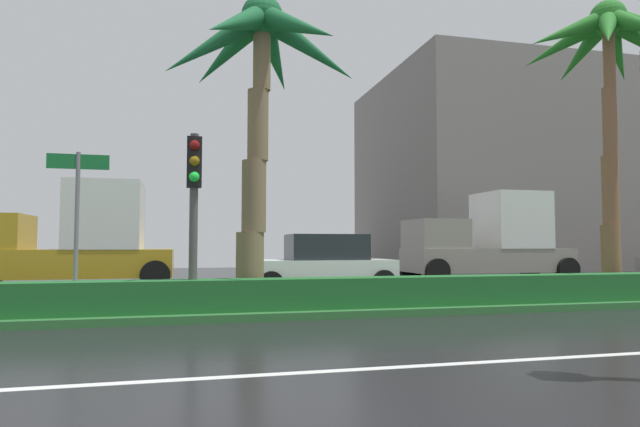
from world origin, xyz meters
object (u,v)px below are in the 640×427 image
car_in_traffic_second (323,264)px  box_truck_following (489,241)px  palm_tree_centre_left (259,70)px  street_name_sign (77,209)px  box_truck_lead (73,240)px  palm_tree_centre (609,55)px  traffic_signal_median_right (194,188)px

car_in_traffic_second → box_truck_following: 8.16m
palm_tree_centre_left → box_truck_following: 13.06m
street_name_sign → box_truck_lead: bearing=101.0°
box_truck_following → box_truck_lead: bearing=0.4°
palm_tree_centre_left → palm_tree_centre: palm_tree_centre is taller
street_name_sign → traffic_signal_median_right: bearing=-8.7°
palm_tree_centre → box_truck_following: size_ratio=1.18×
palm_tree_centre_left → traffic_signal_median_right: (-1.34, -0.86, -2.68)m
palm_tree_centre_left → street_name_sign: 4.67m
traffic_signal_median_right → car_in_traffic_second: traffic_signal_median_right is taller
box_truck_lead → traffic_signal_median_right: bearing=113.8°
palm_tree_centre_left → street_name_sign: palm_tree_centre_left is taller
street_name_sign → box_truck_following: bearing=31.0°
palm_tree_centre_left → street_name_sign: bearing=-171.2°
palm_tree_centre_left → traffic_signal_median_right: palm_tree_centre_left is taller
box_truck_lead → car_in_traffic_second: (7.54, -3.07, -0.72)m
palm_tree_centre → traffic_signal_median_right: (-10.41, -0.96, -3.83)m
palm_tree_centre_left → palm_tree_centre: size_ratio=0.88×
car_in_traffic_second → box_truck_following: size_ratio=0.67×
palm_tree_centre_left → palm_tree_centre: (9.06, 0.10, 1.14)m
box_truck_lead → box_truck_following: same height
street_name_sign → box_truck_following: size_ratio=0.47×
palm_tree_centre → box_truck_lead: bearing=152.4°
palm_tree_centre → traffic_signal_median_right: bearing=-174.7°
traffic_signal_median_right → street_name_sign: (-2.12, 0.32, -0.41)m
traffic_signal_median_right → car_in_traffic_second: 6.74m
car_in_traffic_second → box_truck_following: box_truck_following is taller
box_truck_lead → box_truck_following: size_ratio=1.00×
palm_tree_centre → traffic_signal_median_right: palm_tree_centre is taller
traffic_signal_median_right → box_truck_following: traffic_signal_median_right is taller
palm_tree_centre_left → traffic_signal_median_right: size_ratio=1.96×
street_name_sign → box_truck_following: (13.48, 8.10, -0.53)m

